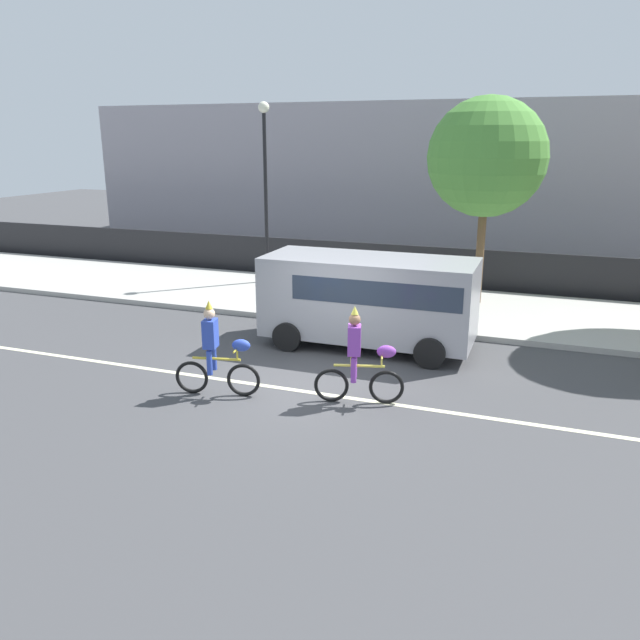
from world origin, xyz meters
name	(u,v)px	position (x,y,z in m)	size (l,w,h in m)	color
ground_plane	(312,383)	(0.00, 0.00, 0.00)	(80.00, 80.00, 0.00)	#424244
road_centre_line	(303,391)	(0.00, -0.50, 0.00)	(36.00, 0.14, 0.01)	beige
sidewalk_curb	(389,304)	(0.00, 6.50, 0.07)	(60.00, 5.00, 0.15)	#ADAAA3
fence_line	(411,266)	(0.00, 9.40, 0.70)	(40.00, 0.08, 1.40)	black
building_backdrop	(409,177)	(-2.03, 18.00, 3.16)	(28.00, 8.00, 6.32)	#99939E
parade_cyclist_cobalt	(217,354)	(-1.52, -1.22, 0.84)	(1.70, 0.55, 1.92)	black
parade_cyclist_purple	(360,361)	(1.21, -0.63, 0.84)	(1.68, 0.61, 1.92)	black
parked_van_grey	(372,295)	(0.49, 2.70, 1.28)	(5.00, 2.22, 2.18)	#99999E
street_lamp_post	(265,167)	(-4.61, 7.78, 3.99)	(0.36, 0.36, 5.86)	black
street_tree_near_lamp	(487,158)	(2.47, 7.35, 4.36)	(3.35, 3.35, 5.90)	brown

